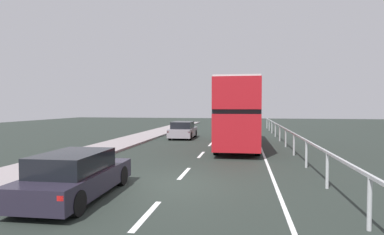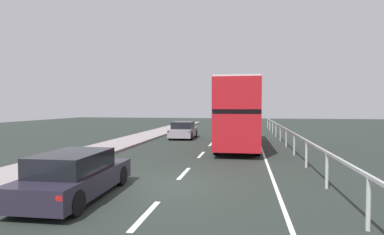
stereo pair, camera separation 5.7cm
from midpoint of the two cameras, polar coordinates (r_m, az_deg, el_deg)
name	(u,v)px [view 2 (the right image)]	position (r m, az deg, el deg)	size (l,w,h in m)	color
ground_plane	(174,185)	(11.06, -3.10, -12.25)	(74.68, 120.00, 0.10)	#242B27
near_sidewalk_kerb	(14,175)	(13.82, -29.65, -9.12)	(2.80, 80.00, 0.14)	gray
lane_paint_markings	(241,152)	(18.78, 9.06, -6.18)	(3.56, 46.00, 0.01)	silver
bridge_side_railing	(290,135)	(19.70, 17.47, -3.00)	(0.10, 42.00, 1.22)	#B6B9BB
double_decker_bus_red	(238,112)	(20.89, 8.43, 0.97)	(2.63, 10.50, 4.28)	#B1161E
hatchback_car_near	(75,175)	(9.93, -20.37, -9.88)	(1.94, 4.51, 1.36)	#25202F
sedan_car_ahead	(183,130)	(26.17, -1.52, -2.35)	(1.92, 4.04, 1.40)	gray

